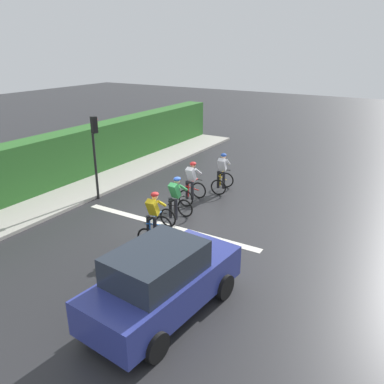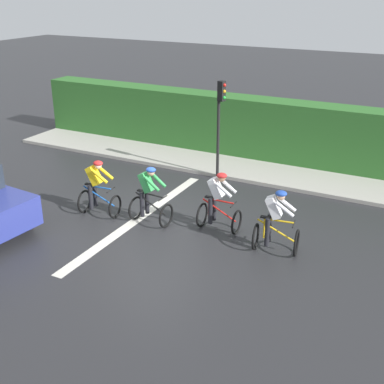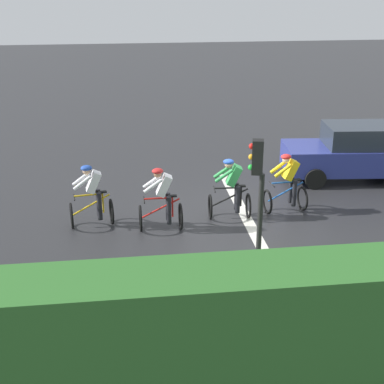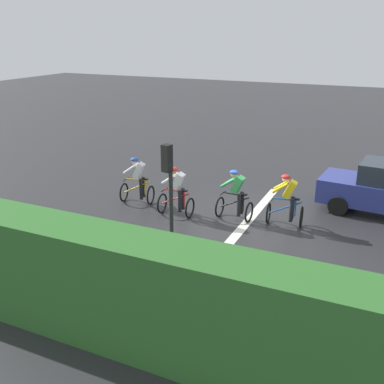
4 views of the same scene
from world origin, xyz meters
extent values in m
plane|color=#28282B|center=(0.00, 0.00, 0.00)|extent=(80.00, 80.00, 0.00)
cube|color=#ADA89E|center=(-5.33, 2.00, 0.06)|extent=(2.80, 21.35, 0.12)
cube|color=gray|center=(-6.23, 2.00, 0.22)|extent=(0.44, 21.35, 0.44)
cube|color=#2D6628|center=(-6.53, 2.00, 1.15)|extent=(1.10, 21.35, 2.29)
cube|color=silver|center=(0.00, -0.35, 0.00)|extent=(7.00, 0.30, 0.01)
torus|color=black|center=(0.01, 4.23, 0.34)|extent=(0.68, 0.15, 0.68)
torus|color=black|center=(0.15, 3.22, 0.34)|extent=(0.68, 0.15, 0.68)
cylinder|color=gold|center=(0.08, 3.73, 0.59)|extent=(0.18, 0.98, 0.51)
cylinder|color=gold|center=(0.12, 3.42, 0.62)|extent=(0.04, 0.04, 0.55)
cylinder|color=gold|center=(0.07, 3.78, 0.87)|extent=(0.14, 0.71, 0.04)
cube|color=black|center=(0.12, 3.42, 0.91)|extent=(0.13, 0.23, 0.04)
cylinder|color=black|center=(0.02, 4.13, 0.84)|extent=(0.42, 0.09, 0.03)
cube|color=white|center=(0.09, 3.63, 1.21)|extent=(0.35, 0.45, 0.57)
sphere|color=tan|center=(0.07, 3.78, 1.52)|extent=(0.20, 0.20, 0.20)
ellipsoid|color=#264CB2|center=(0.07, 3.78, 1.59)|extent=(0.28, 0.31, 0.14)
cylinder|color=black|center=(-0.01, 3.51, 0.57)|extent=(0.12, 0.12, 0.74)
cylinder|color=black|center=(0.22, 3.54, 0.57)|extent=(0.12, 0.12, 0.74)
cylinder|color=white|center=(-0.11, 3.89, 1.26)|extent=(0.16, 0.49, 0.37)
cylinder|color=white|center=(0.21, 3.93, 1.26)|extent=(0.16, 0.49, 0.37)
torus|color=black|center=(-0.38, 2.49, 0.34)|extent=(0.68, 0.06, 0.68)
torus|color=black|center=(-0.37, 1.47, 0.34)|extent=(0.68, 0.06, 0.68)
cylinder|color=red|center=(-0.37, 1.98, 0.59)|extent=(0.05, 0.99, 0.51)
cylinder|color=red|center=(-0.37, 1.67, 0.62)|extent=(0.04, 0.04, 0.55)
cylinder|color=red|center=(-0.37, 2.03, 0.87)|extent=(0.05, 0.71, 0.04)
cube|color=black|center=(-0.37, 1.67, 0.91)|extent=(0.10, 0.22, 0.04)
cylinder|color=black|center=(-0.38, 2.39, 0.84)|extent=(0.42, 0.03, 0.03)
cube|color=white|center=(-0.37, 1.88, 1.21)|extent=(0.30, 0.41, 0.57)
sphere|color=#9E7051|center=(-0.37, 2.03, 1.52)|extent=(0.20, 0.20, 0.20)
ellipsoid|color=red|center=(-0.37, 2.03, 1.59)|extent=(0.24, 0.28, 0.14)
cylinder|color=black|center=(-0.49, 1.77, 0.57)|extent=(0.12, 0.12, 0.74)
cylinder|color=black|center=(-0.25, 1.78, 0.57)|extent=(0.12, 0.12, 0.74)
cylinder|color=white|center=(-0.54, 2.16, 1.26)|extent=(0.09, 0.48, 0.37)
cylinder|color=white|center=(-0.22, 2.16, 1.26)|extent=(0.09, 0.48, 0.37)
torus|color=black|center=(0.13, 0.62, 0.34)|extent=(0.68, 0.10, 0.68)
torus|color=black|center=(0.08, -0.39, 0.34)|extent=(0.68, 0.10, 0.68)
cylinder|color=black|center=(0.10, 0.11, 0.59)|extent=(0.10, 0.99, 0.51)
cylinder|color=black|center=(0.09, -0.19, 0.62)|extent=(0.04, 0.04, 0.55)
cylinder|color=black|center=(0.11, 0.17, 0.87)|extent=(0.08, 0.72, 0.04)
cube|color=black|center=(0.09, -0.19, 0.91)|extent=(0.11, 0.23, 0.04)
cylinder|color=black|center=(0.13, 0.52, 0.84)|extent=(0.42, 0.05, 0.03)
cube|color=green|center=(0.10, 0.01, 1.21)|extent=(0.32, 0.42, 0.57)
sphere|color=tan|center=(0.11, 0.17, 1.52)|extent=(0.20, 0.20, 0.20)
ellipsoid|color=#264CB2|center=(0.11, 0.17, 1.59)|extent=(0.25, 0.29, 0.14)
cylinder|color=black|center=(-0.03, -0.08, 0.57)|extent=(0.12, 0.12, 0.74)
cylinder|color=black|center=(0.21, -0.10, 0.57)|extent=(0.12, 0.12, 0.74)
cylinder|color=green|center=(-0.05, 0.31, 1.26)|extent=(0.12, 0.48, 0.37)
cylinder|color=green|center=(0.27, 0.29, 1.26)|extent=(0.12, 0.48, 0.37)
torus|color=black|center=(0.28, -0.97, 0.34)|extent=(0.68, 0.13, 0.68)
torus|color=black|center=(0.38, -1.98, 0.34)|extent=(0.68, 0.13, 0.68)
cylinder|color=#1E59B2|center=(0.33, -1.48, 0.59)|extent=(0.14, 0.99, 0.51)
cylinder|color=#1E59B2|center=(0.36, -1.78, 0.62)|extent=(0.04, 0.04, 0.55)
cylinder|color=#1E59B2|center=(0.32, -1.43, 0.87)|extent=(0.12, 0.71, 0.04)
cube|color=black|center=(0.36, -1.78, 0.91)|extent=(0.12, 0.23, 0.04)
cylinder|color=black|center=(0.29, -1.07, 0.84)|extent=(0.42, 0.07, 0.03)
cube|color=yellow|center=(0.34, -1.58, 1.21)|extent=(0.34, 0.44, 0.57)
sphere|color=beige|center=(0.32, -1.43, 1.52)|extent=(0.20, 0.20, 0.20)
ellipsoid|color=red|center=(0.32, -1.43, 1.59)|extent=(0.27, 0.30, 0.14)
cylinder|color=black|center=(0.23, -1.69, 0.57)|extent=(0.12, 0.12, 0.74)
cylinder|color=black|center=(0.47, -1.67, 0.57)|extent=(0.12, 0.12, 0.74)
cylinder|color=yellow|center=(0.15, -1.31, 1.26)|extent=(0.14, 0.48, 0.37)
cylinder|color=yellow|center=(0.47, -1.28, 1.26)|extent=(0.14, 0.48, 0.37)
cube|color=navy|center=(2.61, -4.22, 0.70)|extent=(2.06, 4.24, 0.80)
cube|color=#262D38|center=(2.59, -4.47, 1.43)|extent=(1.68, 2.26, 0.66)
cylinder|color=black|center=(1.90, -2.88, 0.32)|extent=(0.28, 0.66, 0.64)
cylinder|color=black|center=(3.55, -3.03, 0.32)|extent=(0.28, 0.66, 0.64)
cylinder|color=black|center=(1.67, -5.41, 0.32)|extent=(0.28, 0.66, 0.64)
cylinder|color=black|center=(3.33, -5.56, 0.32)|extent=(0.28, 0.66, 0.64)
cube|color=#EAEACC|center=(2.28, -2.17, 0.80)|extent=(0.29, 0.10, 0.16)
cube|color=#EAEACC|center=(3.30, -2.26, 0.80)|extent=(0.29, 0.10, 0.16)
cylinder|color=black|center=(-3.88, 0.33, 1.35)|extent=(0.10, 0.10, 2.70)
cube|color=black|center=(-3.86, 0.42, 3.02)|extent=(0.24, 0.24, 0.64)
sphere|color=red|center=(-3.83, 0.53, 3.22)|extent=(0.11, 0.11, 0.11)
sphere|color=orange|center=(-3.83, 0.53, 3.02)|extent=(0.11, 0.11, 0.11)
sphere|color=green|center=(-3.83, 0.53, 2.82)|extent=(0.11, 0.11, 0.11)
camera|label=1|loc=(7.12, -10.45, 5.92)|focal=36.60mm
camera|label=2|loc=(10.84, 6.94, 6.25)|focal=47.07mm
camera|label=3|loc=(-13.01, 2.77, 6.10)|focal=51.15mm
camera|label=4|loc=(-12.63, -4.23, 5.79)|focal=42.00mm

